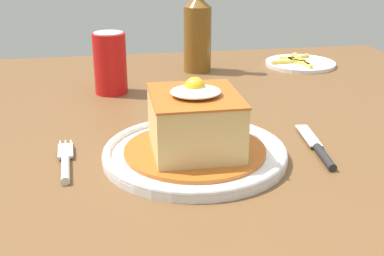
{
  "coord_description": "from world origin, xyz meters",
  "views": [
    {
      "loc": [
        -0.12,
        -0.83,
        1.06
      ],
      "look_at": [
        -0.0,
        -0.14,
        0.79
      ],
      "focal_mm": 47.62,
      "sensor_mm": 36.0,
      "label": 1
    }
  ],
  "objects_px": {
    "beer_bottle_amber": "(197,29)",
    "side_plate_fries": "(300,63)",
    "main_plate": "(194,153)",
    "soda_can": "(110,63)",
    "fork": "(65,163)",
    "knife": "(320,150)"
  },
  "relations": [
    {
      "from": "knife",
      "to": "beer_bottle_amber",
      "type": "relative_size",
      "value": 0.62
    },
    {
      "from": "side_plate_fries",
      "to": "knife",
      "type": "bearing_deg",
      "value": -107.86
    },
    {
      "from": "fork",
      "to": "knife",
      "type": "bearing_deg",
      "value": -2.99
    },
    {
      "from": "knife",
      "to": "beer_bottle_amber",
      "type": "bearing_deg",
      "value": 100.5
    },
    {
      "from": "main_plate",
      "to": "knife",
      "type": "relative_size",
      "value": 1.62
    },
    {
      "from": "beer_bottle_amber",
      "to": "main_plate",
      "type": "bearing_deg",
      "value": -100.87
    },
    {
      "from": "main_plate",
      "to": "beer_bottle_amber",
      "type": "xyz_separation_m",
      "value": [
        0.09,
        0.49,
        0.09
      ]
    },
    {
      "from": "main_plate",
      "to": "soda_can",
      "type": "bearing_deg",
      "value": 107.77
    },
    {
      "from": "main_plate",
      "to": "fork",
      "type": "bearing_deg",
      "value": 179.22
    },
    {
      "from": "fork",
      "to": "beer_bottle_amber",
      "type": "relative_size",
      "value": 0.53
    },
    {
      "from": "soda_can",
      "to": "side_plate_fries",
      "type": "height_order",
      "value": "soda_can"
    },
    {
      "from": "fork",
      "to": "knife",
      "type": "relative_size",
      "value": 0.85
    },
    {
      "from": "fork",
      "to": "soda_can",
      "type": "relative_size",
      "value": 1.14
    },
    {
      "from": "main_plate",
      "to": "beer_bottle_amber",
      "type": "bearing_deg",
      "value": 79.13
    },
    {
      "from": "fork",
      "to": "side_plate_fries",
      "type": "relative_size",
      "value": 0.83
    },
    {
      "from": "knife",
      "to": "beer_bottle_amber",
      "type": "distance_m",
      "value": 0.52
    },
    {
      "from": "main_plate",
      "to": "fork",
      "type": "height_order",
      "value": "main_plate"
    },
    {
      "from": "knife",
      "to": "side_plate_fries",
      "type": "height_order",
      "value": "side_plate_fries"
    },
    {
      "from": "fork",
      "to": "beer_bottle_amber",
      "type": "distance_m",
      "value": 0.56
    },
    {
      "from": "fork",
      "to": "soda_can",
      "type": "xyz_separation_m",
      "value": [
        0.07,
        0.34,
        0.06
      ]
    },
    {
      "from": "beer_bottle_amber",
      "to": "soda_can",
      "type": "bearing_deg",
      "value": -145.58
    },
    {
      "from": "beer_bottle_amber",
      "to": "side_plate_fries",
      "type": "distance_m",
      "value": 0.27
    }
  ]
}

